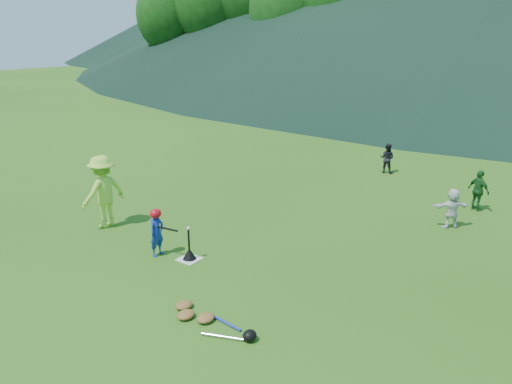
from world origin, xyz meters
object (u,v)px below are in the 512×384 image
at_px(fielder_b, 387,158).
at_px(batting_tee, 189,254).
at_px(fielder_c, 479,191).
at_px(equipment_pile, 205,318).
at_px(batter_child, 157,233).
at_px(adult_coach, 103,191).
at_px(home_plate, 190,259).
at_px(fielder_d, 452,208).

bearing_deg(fielder_b, batting_tee, 80.22).
distance_m(fielder_c, equipment_pile, 9.02).
bearing_deg(batter_child, equipment_pile, -122.48).
xyz_separation_m(batter_child, fielder_b, (1.54, 9.53, -0.01)).
relative_size(batter_child, adult_coach, 0.57).
bearing_deg(home_plate, batter_child, -162.55).
bearing_deg(batter_child, fielder_b, -13.18).
relative_size(adult_coach, equipment_pile, 1.03).
xyz_separation_m(batter_child, fielder_d, (4.84, 5.48, -0.02)).
height_order(fielder_b, batting_tee, fielder_b).
xyz_separation_m(batter_child, equipment_pile, (2.64, -1.43, -0.47)).
height_order(batter_child, fielder_d, batter_child).
bearing_deg(adult_coach, batting_tee, 89.19).
distance_m(fielder_c, batting_tee, 8.25).
distance_m(home_plate, adult_coach, 3.25).
height_order(adult_coach, fielder_c, adult_coach).
distance_m(home_plate, batting_tee, 0.12).
bearing_deg(batting_tee, equipment_pile, -41.17).
relative_size(fielder_b, batting_tee, 1.54).
distance_m(adult_coach, fielder_c, 10.07).
bearing_deg(batting_tee, batter_child, -162.55).
height_order(fielder_d, equipment_pile, fielder_d).
bearing_deg(fielder_d, fielder_b, -89.75).
height_order(batter_child, adult_coach, adult_coach).
bearing_deg(equipment_pile, home_plate, 138.83).
bearing_deg(equipment_pile, fielder_b, 95.69).
bearing_deg(home_plate, adult_coach, 175.51).
bearing_deg(adult_coach, fielder_c, 135.89).
bearing_deg(batter_child, fielder_c, -39.02).
distance_m(batter_child, equipment_pile, 3.03).
bearing_deg(fielder_d, equipment_pile, 33.41).
distance_m(home_plate, fielder_b, 9.34).
height_order(batter_child, fielder_c, fielder_c).
height_order(adult_coach, fielder_d, adult_coach).
xyz_separation_m(batter_child, fielder_c, (5.07, 7.23, 0.04)).
xyz_separation_m(fielder_b, batting_tee, (-0.81, -9.30, -0.40)).
bearing_deg(batting_tee, fielder_d, 51.94).
height_order(home_plate, fielder_d, fielder_d).
bearing_deg(batter_child, adult_coach, 74.71).
distance_m(fielder_b, batting_tee, 9.34).
distance_m(home_plate, equipment_pile, 2.53).
height_order(fielder_d, batting_tee, fielder_d).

